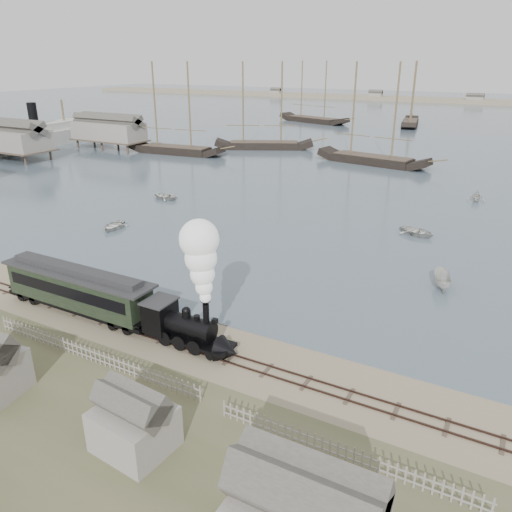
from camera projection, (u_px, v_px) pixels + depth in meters
The scene contains 23 objects.
ground at pixel (221, 340), 38.57m from camera, with size 600.00×600.00×0.00m, color tan.
harbor_water at pixel (477, 120), 177.34m from camera, with size 600.00×336.00×0.06m, color #4C606D.
rail_track at pixel (207, 351), 36.92m from camera, with size 120.00×1.80×0.16m.
picket_fence_west at pixel (92, 362), 35.75m from camera, with size 19.00×0.10×1.20m, color gray, non-canonical shape.
picket_fence_east at pixel (343, 461), 26.87m from camera, with size 15.00×0.10×1.20m, color gray, non-canonical shape.
shed_mid at pixel (136, 447), 27.88m from camera, with size 4.00×3.50×3.60m, color gray, non-canonical shape.
western_wharf at pixel (15, 143), 103.61m from camera, with size 36.00×56.00×8.00m, color gray, non-canonical shape.
far_spit at pixel (496, 104), 242.66m from camera, with size 500.00×20.00×1.80m, color gray.
locomotive at pixel (196, 296), 35.59m from camera, with size 7.80×2.91×9.72m.
passenger_coach at pixel (78, 288), 41.82m from camera, with size 15.09×2.91×3.66m.
beached_dinghy at pixel (89, 290), 45.83m from camera, with size 4.28×3.05×0.89m, color beige.
steamship at pixel (34, 125), 121.69m from camera, with size 48.06×8.01×10.51m, color beige, non-canonical shape.
rowboat_0 at pixel (113, 226), 63.42m from camera, with size 3.99×2.85×0.83m, color beige.
rowboat_1 at pixel (206, 228), 61.27m from camera, with size 3.19×2.75×1.68m, color beige.
rowboat_2 at pixel (442, 280), 46.97m from camera, with size 3.80×1.43×1.47m, color beige.
rowboat_3 at pixel (417, 231), 61.19m from camera, with size 4.41×3.15×0.91m, color beige.
rowboat_6 at pixel (164, 196), 77.18m from camera, with size 4.22×3.01×0.87m, color beige.
rowboat_7 at pixel (477, 196), 75.78m from camera, with size 3.13×2.70×1.65m, color beige.
schooner_0 at pixel (174, 108), 110.62m from camera, with size 23.16×5.34×20.00m, color black, non-canonical shape.
schooner_1 at pixel (264, 106), 117.00m from camera, with size 23.49×5.42×20.00m, color black, non-canonical shape.
schooner_2 at pixel (376, 114), 99.47m from camera, with size 23.74×5.48×20.00m, color black, non-canonical shape.
schooner_6 at pixel (314, 92), 167.62m from camera, with size 27.30×6.30×20.00m, color black, non-canonical shape.
schooner_7 at pixel (413, 94), 158.40m from camera, with size 22.44×5.18×20.00m, color black, non-canonical shape.
Camera 1 is at (18.43, -28.10, 20.19)m, focal length 35.00 mm.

